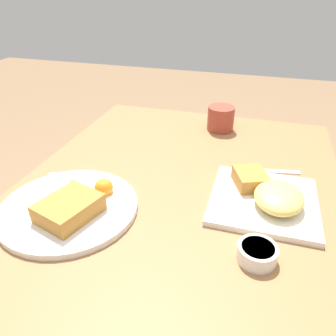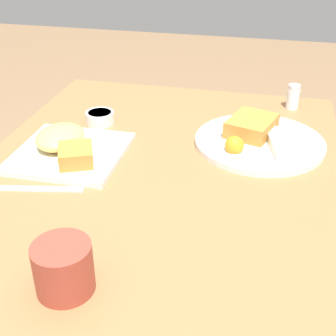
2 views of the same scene
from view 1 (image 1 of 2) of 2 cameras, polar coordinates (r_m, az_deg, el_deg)
dining_table at (r=0.88m, az=1.80°, el=-7.80°), size 1.01×0.80×0.73m
plate_square_near at (r=0.79m, az=16.90°, el=-4.74°), size 0.24×0.24×0.06m
plate_oval_far at (r=0.77m, az=-16.82°, el=-6.29°), size 0.31×0.31×0.05m
sauce_ramekin at (r=0.65m, az=15.26°, el=-14.06°), size 0.07×0.07×0.03m
butter_knife at (r=0.92m, az=16.76°, el=-0.52°), size 0.05×0.18×0.00m
coffee_mug at (r=1.13m, az=9.17°, el=8.52°), size 0.09×0.09×0.08m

